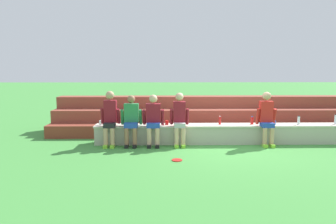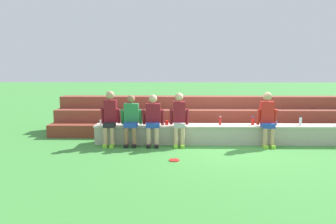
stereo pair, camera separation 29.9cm
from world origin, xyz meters
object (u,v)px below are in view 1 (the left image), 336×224
object	(u,v)px
person_left_of_center	(131,119)
water_bottle_near_left	(336,120)
person_center	(153,119)
plastic_cup_right_end	(167,123)
person_far_right	(267,117)
person_right_of_center	(180,118)
frisbee	(177,160)
water_bottle_near_right	(299,120)
water_bottle_center_gap	(220,120)
plastic_cup_left_end	(274,123)
water_bottle_mid_right	(252,121)
plastic_cup_middle	(101,123)
person_far_left	(110,117)

from	to	relation	value
person_left_of_center	water_bottle_near_left	world-z (taller)	person_left_of_center
person_center	plastic_cup_right_end	xyz separation A→B (m)	(0.35, 0.27, -0.15)
person_far_right	plastic_cup_right_end	bearing A→B (deg)	173.78
person_center	water_bottle_near_left	bearing A→B (deg)	3.16
person_right_of_center	frisbee	world-z (taller)	person_right_of_center
person_right_of_center	person_center	bearing A→B (deg)	-179.85
person_right_of_center	water_bottle_near_right	xyz separation A→B (m)	(3.22, 0.23, -0.11)
water_bottle_center_gap	plastic_cup_left_end	world-z (taller)	water_bottle_center_gap
water_bottle_center_gap	plastic_cup_left_end	distance (m)	1.46
water_bottle_mid_right	plastic_cup_middle	xyz separation A→B (m)	(-4.07, -0.02, -0.04)
person_far_left	person_left_of_center	distance (m)	0.55
water_bottle_center_gap	plastic_cup_middle	bearing A→B (deg)	-179.50
person_left_of_center	water_bottle_near_right	world-z (taller)	person_left_of_center
water_bottle_near_right	frisbee	bearing A→B (deg)	-154.28
plastic_cup_left_end	frisbee	size ratio (longest dim) A/B	0.46
water_bottle_mid_right	water_bottle_center_gap	xyz separation A→B (m)	(-0.87, 0.01, 0.00)
person_left_of_center	plastic_cup_middle	world-z (taller)	person_left_of_center
water_bottle_mid_right	water_bottle_near_left	bearing A→B (deg)	-0.35
person_far_left	water_bottle_near_left	size ratio (longest dim) A/B	5.34
person_far_left	frisbee	bearing A→B (deg)	-40.20
water_bottle_mid_right	person_far_left	bearing A→B (deg)	-176.23
water_bottle_near_right	water_bottle_mid_right	xyz separation A→B (m)	(-1.25, 0.05, -0.01)
plastic_cup_middle	plastic_cup_left_end	world-z (taller)	plastic_cup_middle
person_center	person_far_right	distance (m)	2.95
water_bottle_mid_right	water_bottle_near_left	distance (m)	2.27
person_far_right	water_bottle_center_gap	xyz separation A→B (m)	(-1.16, 0.31, -0.14)
water_bottle_near_right	water_bottle_center_gap	bearing A→B (deg)	178.31
person_center	water_bottle_near_right	xyz separation A→B (m)	(3.90, 0.23, -0.10)
water_bottle_near_left	plastic_cup_middle	size ratio (longest dim) A/B	2.19
plastic_cup_right_end	frisbee	xyz separation A→B (m)	(0.20, -1.65, -0.55)
water_bottle_mid_right	water_bottle_center_gap	size ratio (longest dim) A/B	0.96
person_far_left	water_bottle_near_left	distance (m)	6.06
person_far_left	plastic_cup_left_end	world-z (taller)	person_far_left
person_left_of_center	person_center	world-z (taller)	person_center
person_far_right	water_bottle_near_right	size ratio (longest dim) A/B	5.82
person_far_left	plastic_cup_middle	xyz separation A→B (m)	(-0.29, 0.23, -0.20)
person_left_of_center	person_center	bearing A→B (deg)	-2.81
water_bottle_near_left	plastic_cup_right_end	xyz separation A→B (m)	(-4.57, -0.00, -0.07)
person_far_left	frisbee	world-z (taller)	person_far_left
plastic_cup_middle	frisbee	xyz separation A→B (m)	(1.96, -1.65, -0.56)
person_far_left	plastic_cup_left_end	bearing A→B (deg)	2.81
frisbee	person_center	bearing A→B (deg)	111.79
person_left_of_center	person_center	distance (m)	0.58
person_center	plastic_cup_right_end	distance (m)	0.47
plastic_cup_middle	water_bottle_center_gap	bearing A→B (deg)	0.50
person_far_left	frisbee	size ratio (longest dim) A/B	6.18
person_right_of_center	water_bottle_near_left	world-z (taller)	person_right_of_center
person_right_of_center	water_bottle_near_left	size ratio (longest dim) A/B	5.17
person_left_of_center	person_right_of_center	world-z (taller)	person_right_of_center
plastic_cup_left_end	frisbee	xyz separation A→B (m)	(-2.69, -1.63, -0.55)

